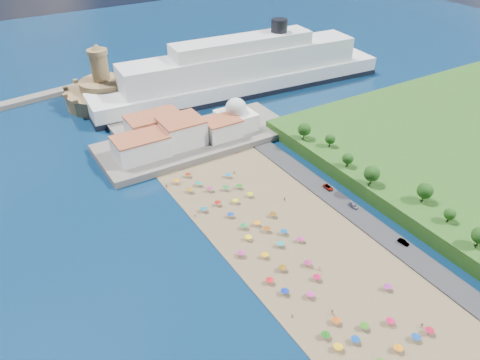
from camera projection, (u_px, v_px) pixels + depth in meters
ground at (268, 237)px, 159.52m from camera, size 700.00×700.00×0.00m
terrace at (197, 139)px, 215.12m from camera, size 90.00×36.00×3.00m
jetty at (125, 122)px, 230.64m from camera, size 18.00×70.00×2.40m
waterfront_buildings at (169, 133)px, 206.39m from camera, size 57.00×29.00×11.00m
domed_building at (236, 116)px, 218.34m from camera, size 16.00×16.00×15.00m
fortress at (104, 92)px, 249.03m from camera, size 40.00×40.00×32.40m
cruise_ship at (243, 73)px, 260.55m from camera, size 173.10×38.72×37.54m
beach_parasols at (279, 250)px, 151.05m from camera, size 31.77×117.66×2.20m
beachgoers at (270, 244)px, 154.87m from camera, size 35.54×99.83×1.89m
parked_cars at (352, 205)px, 172.84m from camera, size 2.33×42.58×1.30m
hillside_trees at (387, 178)px, 171.96m from camera, size 14.09×104.61×7.76m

